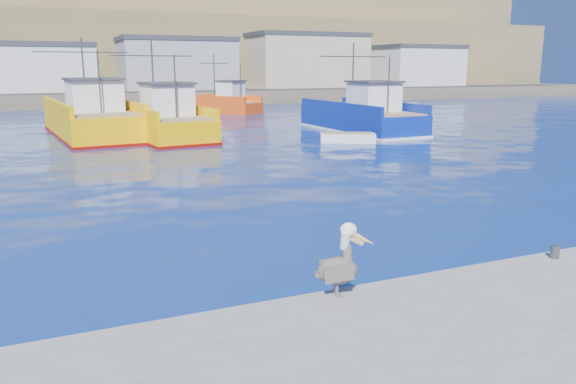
{
  "coord_description": "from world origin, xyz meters",
  "views": [
    {
      "loc": [
        -7.51,
        -12.21,
        4.82
      ],
      "look_at": [
        -1.02,
        2.76,
        1.15
      ],
      "focal_mm": 35.0,
      "sensor_mm": 36.0,
      "label": 1
    }
  ],
  "objects_px": {
    "trawler_yellow_b": "(161,122)",
    "skiff_mid": "(348,139)",
    "trawler_blue": "(362,117)",
    "boat_orange": "(223,103)",
    "trawler_yellow_a": "(91,119)",
    "pelican": "(340,265)",
    "skiff_far": "(410,107)"
  },
  "relations": [
    {
      "from": "boat_orange",
      "to": "trawler_yellow_b",
      "type": "bearing_deg",
      "value": -118.4
    },
    {
      "from": "boat_orange",
      "to": "skiff_mid",
      "type": "distance_m",
      "value": 26.22
    },
    {
      "from": "trawler_yellow_a",
      "to": "skiff_far",
      "type": "relative_size",
      "value": 4.17
    },
    {
      "from": "trawler_yellow_b",
      "to": "pelican",
      "type": "xyz_separation_m",
      "value": [
        -2.45,
        -30.03,
        0.04
      ]
    },
    {
      "from": "trawler_yellow_a",
      "to": "pelican",
      "type": "bearing_deg",
      "value": -86.68
    },
    {
      "from": "skiff_far",
      "to": "trawler_yellow_b",
      "type": "bearing_deg",
      "value": -154.11
    },
    {
      "from": "trawler_blue",
      "to": "trawler_yellow_a",
      "type": "bearing_deg",
      "value": 165.16
    },
    {
      "from": "trawler_yellow_a",
      "to": "trawler_yellow_b",
      "type": "relative_size",
      "value": 1.17
    },
    {
      "from": "trawler_yellow_a",
      "to": "trawler_blue",
      "type": "distance_m",
      "value": 19.61
    },
    {
      "from": "boat_orange",
      "to": "skiff_mid",
      "type": "bearing_deg",
      "value": -89.29
    },
    {
      "from": "trawler_blue",
      "to": "trawler_yellow_b",
      "type": "bearing_deg",
      "value": 171.18
    },
    {
      "from": "trawler_yellow_a",
      "to": "boat_orange",
      "type": "xyz_separation_m",
      "value": [
        14.57,
        16.13,
        -0.15
      ]
    },
    {
      "from": "trawler_blue",
      "to": "boat_orange",
      "type": "bearing_deg",
      "value": 101.71
    },
    {
      "from": "trawler_yellow_a",
      "to": "trawler_yellow_b",
      "type": "bearing_deg",
      "value": -32.38
    },
    {
      "from": "skiff_mid",
      "to": "pelican",
      "type": "bearing_deg",
      "value": -119.77
    },
    {
      "from": "trawler_blue",
      "to": "boat_orange",
      "type": "xyz_separation_m",
      "value": [
        -4.39,
        21.16,
        -0.03
      ]
    },
    {
      "from": "skiff_mid",
      "to": "skiff_far",
      "type": "relative_size",
      "value": 1.07
    },
    {
      "from": "boat_orange",
      "to": "skiff_mid",
      "type": "relative_size",
      "value": 2.41
    },
    {
      "from": "skiff_mid",
      "to": "trawler_blue",
      "type": "bearing_deg",
      "value": 51.21
    },
    {
      "from": "trawler_yellow_b",
      "to": "trawler_blue",
      "type": "height_order",
      "value": "trawler_blue"
    },
    {
      "from": "trawler_yellow_b",
      "to": "pelican",
      "type": "relative_size",
      "value": 8.57
    },
    {
      "from": "skiff_far",
      "to": "pelican",
      "type": "relative_size",
      "value": 2.4
    },
    {
      "from": "skiff_mid",
      "to": "skiff_far",
      "type": "distance_m",
      "value": 30.75
    },
    {
      "from": "trawler_blue",
      "to": "skiff_mid",
      "type": "distance_m",
      "value": 6.54
    },
    {
      "from": "trawler_yellow_b",
      "to": "skiff_far",
      "type": "relative_size",
      "value": 3.57
    },
    {
      "from": "trawler_yellow_b",
      "to": "skiff_mid",
      "type": "relative_size",
      "value": 3.34
    },
    {
      "from": "boat_orange",
      "to": "skiff_far",
      "type": "xyz_separation_m",
      "value": [
        21.2,
        -3.64,
        -0.79
      ]
    },
    {
      "from": "trawler_yellow_a",
      "to": "skiff_mid",
      "type": "relative_size",
      "value": 3.91
    },
    {
      "from": "pelican",
      "to": "trawler_yellow_b",
      "type": "bearing_deg",
      "value": 85.34
    },
    {
      "from": "trawler_yellow_b",
      "to": "pelican",
      "type": "height_order",
      "value": "trawler_yellow_b"
    },
    {
      "from": "trawler_yellow_a",
      "to": "trawler_yellow_b",
      "type": "distance_m",
      "value": 5.15
    },
    {
      "from": "boat_orange",
      "to": "pelican",
      "type": "bearing_deg",
      "value": -104.51
    }
  ]
}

